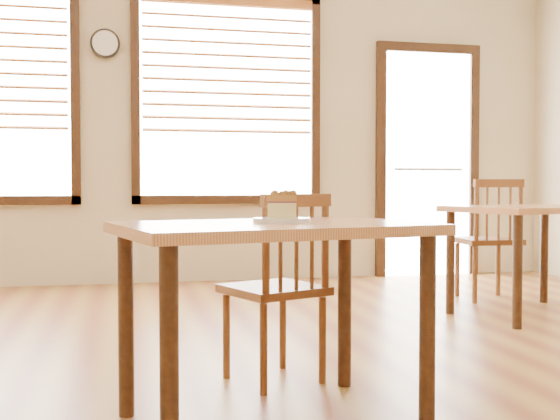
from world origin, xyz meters
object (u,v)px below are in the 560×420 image
object	(u,v)px
wall_clock	(105,43)
plate	(282,220)
cafe_chair_main	(279,287)
cafe_chair_second	(490,239)
cake_slice	(281,204)
cafe_table_second	(533,222)
cafe_table_main	(273,252)

from	to	relation	value
wall_clock	plate	distance (m)	4.19
wall_clock	cafe_chair_main	xyz separation A→B (m)	(0.82, -3.39, -1.71)
cafe_chair_main	cafe_chair_second	distance (m)	2.81
cafe_chair_second	cake_slice	size ratio (longest dim) A/B	7.34
cafe_chair_main	cafe_table_second	distance (m)	2.43
cafe_table_second	plate	world-z (taller)	plate
cafe_table_second	cafe_chair_second	distance (m)	0.63
cafe_chair_main	cafe_table_second	world-z (taller)	cafe_chair_main
wall_clock	cafe_chair_second	xyz separation A→B (m)	(2.91, -1.52, -1.67)
cafe_table_second	wall_clock	bearing A→B (deg)	126.64
cafe_table_main	cafe_chair_main	world-z (taller)	cafe_chair_main
cafe_table_main	cafe_chair_main	size ratio (longest dim) A/B	1.44
cafe_table_second	plate	bearing A→B (deg)	-158.12
wall_clock	cafe_table_main	world-z (taller)	wall_clock
cafe_table_second	cake_slice	distance (m)	2.80
cafe_table_second	cafe_chair_second	world-z (taller)	cafe_chair_second
cafe_chair_main	cake_slice	xyz separation A→B (m)	(-0.10, -0.49, 0.38)
cafe_chair_second	cafe_chair_main	bearing A→B (deg)	46.92
cafe_table_main	cafe_chair_second	world-z (taller)	cafe_chair_second
cafe_table_second	cake_slice	world-z (taller)	cake_slice
wall_clock	cake_slice	world-z (taller)	wall_clock
cafe_table_second	plate	xyz separation A→B (m)	(-2.17, -1.75, 0.12)
cafe_table_main	cafe_table_second	distance (m)	2.83
cafe_chair_main	cafe_chair_second	xyz separation A→B (m)	(2.10, 1.87, 0.04)
cafe_table_main	cafe_chair_second	distance (m)	3.26
cafe_chair_second	plate	world-z (taller)	cafe_chair_second
plate	cake_slice	bearing A→B (deg)	173.82
wall_clock	cafe_chair_main	world-z (taller)	wall_clock
wall_clock	cafe_chair_second	world-z (taller)	wall_clock
cafe_chair_main	wall_clock	bearing A→B (deg)	-97.96
cafe_table_main	wall_clock	bearing A→B (deg)	87.77
cafe_chair_main	cake_slice	size ratio (longest dim) A/B	6.68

